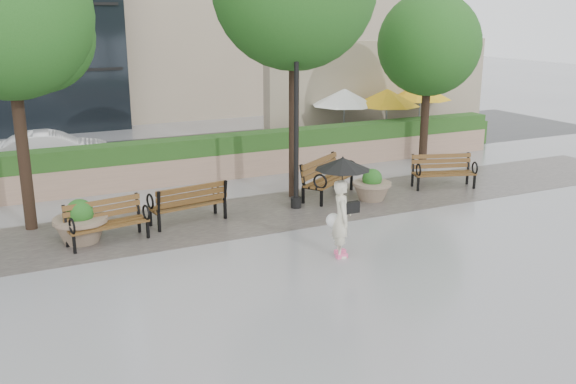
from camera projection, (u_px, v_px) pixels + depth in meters
name	position (u px, v px, depth m)	size (l,w,h in m)	color
ground	(266.00, 259.00, 13.62)	(100.00, 100.00, 0.00)	gray
cobble_strip	(218.00, 219.00, 16.21)	(28.00, 3.20, 0.01)	#383330
hedge_wall	(172.00, 162.00, 19.50)	(24.00, 0.80, 1.35)	#A28068
cafe_wall	(380.00, 91.00, 25.73)	(10.00, 0.60, 4.00)	tan
cafe_hedge	(400.00, 140.00, 24.04)	(8.00, 0.50, 0.90)	#234416
asphalt_street	(142.00, 157.00, 23.14)	(40.00, 7.00, 0.00)	black
bench_1	(108.00, 231.00, 14.51)	(1.88, 1.01, 0.96)	brown
bench_2	(188.00, 211.00, 15.89)	(1.98, 1.03, 1.01)	brown
bench_3	(328.00, 186.00, 18.13)	(2.11, 1.78, 1.08)	brown
bench_4	(443.00, 178.00, 19.07)	(1.95, 1.24, 0.98)	brown
planter_left	(81.00, 226.00, 14.51)	(1.21, 1.21, 1.02)	#7F6B56
planter_right	(372.00, 188.00, 17.80)	(1.07, 1.07, 0.90)	#7F6B56
lamppost	(296.00, 136.00, 16.65)	(0.28, 0.28, 4.43)	black
tree_0	(15.00, 21.00, 14.33)	(3.79, 3.75, 6.86)	black
tree_2	(431.00, 47.00, 21.47)	(3.52, 3.44, 5.76)	black
patio_umb_white	(344.00, 97.00, 23.90)	(2.50, 2.50, 2.30)	black
patio_umb_yellow_a	(387.00, 98.00, 23.86)	(2.50, 2.50, 2.30)	black
patio_umb_yellow_b	(420.00, 92.00, 25.60)	(2.50, 2.50, 2.30)	black
car_right	(53.00, 150.00, 21.35)	(1.33, 3.80, 1.25)	silver
pedestrian	(342.00, 197.00, 13.48)	(1.17, 1.17, 2.14)	beige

